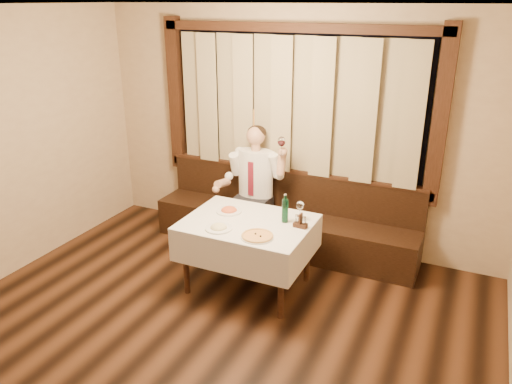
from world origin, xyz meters
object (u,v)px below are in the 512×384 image
at_px(banquette, 284,223).
at_px(cruet_caddy, 300,222).
at_px(pasta_cream, 219,226).
at_px(seated_man, 253,179).
at_px(dining_table, 248,231).
at_px(green_bottle, 285,210).
at_px(pizza, 257,236).
at_px(pasta_red, 229,208).

xyz_separation_m(banquette, cruet_caddy, (0.53, -0.94, 0.50)).
height_order(pasta_cream, seated_man, seated_man).
bearing_deg(dining_table, banquette, 90.00).
bearing_deg(green_bottle, pizza, -103.53).
bearing_deg(dining_table, cruet_caddy, 9.18).
height_order(green_bottle, seated_man, seated_man).
height_order(pasta_cream, green_bottle, green_bottle).
xyz_separation_m(dining_table, pasta_cream, (-0.18, -0.28, 0.14)).
relative_size(banquette, dining_table, 2.52).
distance_m(banquette, pizza, 1.41).
bearing_deg(banquette, pasta_cream, -97.66).
relative_size(dining_table, pizza, 4.02).
distance_m(pasta_cream, seated_man, 1.23).
bearing_deg(cruet_caddy, green_bottle, 167.33).
height_order(dining_table, cruet_caddy, cruet_caddy).
bearing_deg(green_bottle, pasta_cream, -140.73).
xyz_separation_m(dining_table, green_bottle, (0.34, 0.14, 0.23)).
bearing_deg(cruet_caddy, pizza, -123.38).
distance_m(banquette, cruet_caddy, 1.19).
bearing_deg(banquette, seated_man, -166.27).
distance_m(cruet_caddy, seated_man, 1.24).
bearing_deg(pasta_red, seated_man, 96.45).
xyz_separation_m(banquette, green_bottle, (0.34, -0.88, 0.57)).
bearing_deg(pasta_red, pizza, -39.01).
bearing_deg(green_bottle, seated_man, 132.13).
bearing_deg(green_bottle, pasta_red, -179.00).
height_order(dining_table, green_bottle, green_bottle).
xyz_separation_m(pizza, pasta_red, (-0.52, 0.42, 0.02)).
bearing_deg(cruet_caddy, dining_table, -166.72).
relative_size(dining_table, cruet_caddy, 8.74).
distance_m(dining_table, pasta_red, 0.34).
bearing_deg(dining_table, green_bottle, 22.29).
relative_size(banquette, green_bottle, 10.76).
height_order(dining_table, pasta_cream, pasta_cream).
relative_size(pasta_cream, seated_man, 0.18).
bearing_deg(pizza, seated_man, 116.55).
height_order(dining_table, seated_man, seated_man).
bearing_deg(seated_man, banquette, 13.73).
relative_size(banquette, seated_man, 2.18).
bearing_deg(seated_man, pasta_cream, -80.89).
bearing_deg(pasta_cream, cruet_caddy, 27.67).
relative_size(pizza, cruet_caddy, 2.18).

